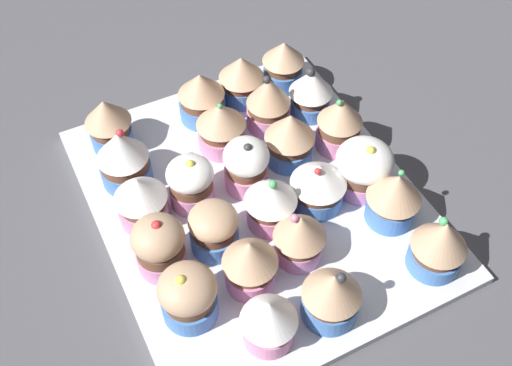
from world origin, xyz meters
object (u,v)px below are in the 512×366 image
(cupcake_0, at_px, (108,123))
(cupcake_16, at_px, (268,102))
(cupcake_6, at_px, (214,228))
(cupcake_11, at_px, (243,166))
(cupcake_22, at_px, (364,167))
(cupcake_19, at_px, (283,63))
(cupcake_5, at_px, (191,182))
(cupcake_20, at_px, (311,91))
(cupcake_9, at_px, (201,96))
(cupcake_3, at_px, (159,245))
(cupcake_15, at_px, (241,78))
(cupcake_17, at_px, (290,137))
(cupcake_4, at_px, (188,295))
(cupcake_7, at_px, (250,263))
(cupcake_12, at_px, (268,202))
(cupcake_1, at_px, (123,158))
(cupcake_13, at_px, (300,236))
(cupcake_18, at_px, (318,184))
(cupcake_23, at_px, (394,196))
(cupcake_2, at_px, (141,199))
(cupcake_10, at_px, (220,126))
(cupcake_8, at_px, (269,320))
(baking_tray, at_px, (256,202))
(cupcake_21, at_px, (340,123))
(cupcake_24, at_px, (439,244))
(cupcake_14, at_px, (333,294))

(cupcake_0, xyz_separation_m, cupcake_16, (0.06, 0.20, -0.00))
(cupcake_6, relative_size, cupcake_11, 0.85)
(cupcake_22, bearing_deg, cupcake_19, 178.84)
(cupcake_5, distance_m, cupcake_20, 0.21)
(cupcake_9, relative_size, cupcake_20, 0.96)
(cupcake_11, xyz_separation_m, cupcake_16, (-0.08, 0.07, 0.00))
(cupcake_3, distance_m, cupcake_15, 0.28)
(cupcake_6, distance_m, cupcake_17, 0.16)
(cupcake_4, bearing_deg, cupcake_3, -175.91)
(cupcake_7, height_order, cupcake_22, cupcake_7)
(cupcake_11, distance_m, cupcake_12, 0.06)
(cupcake_6, height_order, cupcake_16, cupcake_16)
(cupcake_1, distance_m, cupcake_19, 0.26)
(cupcake_13, distance_m, cupcake_18, 0.08)
(cupcake_15, height_order, cupcake_23, cupcake_23)
(cupcake_2, bearing_deg, cupcake_9, 134.10)
(cupcake_3, xyz_separation_m, cupcake_6, (0.00, 0.06, -0.01))
(cupcake_9, bearing_deg, cupcake_18, 18.01)
(cupcake_13, bearing_deg, cupcake_2, -132.92)
(cupcake_10, bearing_deg, cupcake_23, 33.63)
(cupcake_3, height_order, cupcake_8, cupcake_3)
(cupcake_6, xyz_separation_m, cupcake_11, (-0.06, 0.07, 0.00))
(baking_tray, height_order, cupcake_1, cupcake_1)
(cupcake_10, distance_m, cupcake_18, 0.15)
(cupcake_16, bearing_deg, cupcake_1, -88.22)
(cupcake_2, bearing_deg, cupcake_21, 89.63)
(cupcake_8, bearing_deg, cupcake_5, 179.99)
(cupcake_7, relative_size, cupcake_13, 1.02)
(cupcake_11, bearing_deg, cupcake_2, -93.71)
(cupcake_18, height_order, cupcake_24, cupcake_24)
(cupcake_23, bearing_deg, cupcake_14, -59.55)
(cupcake_0, xyz_separation_m, cupcake_13, (0.25, 0.13, -0.00))
(cupcake_11, bearing_deg, cupcake_20, 118.93)
(cupcake_22, bearing_deg, cupcake_10, -138.16)
(cupcake_1, height_order, cupcake_24, cupcake_1)
(cupcake_6, relative_size, cupcake_12, 0.84)
(cupcake_9, height_order, cupcake_16, cupcake_16)
(cupcake_19, height_order, cupcake_20, cupcake_20)
(cupcake_22, height_order, cupcake_24, cupcake_24)
(cupcake_2, xyz_separation_m, cupcake_7, (0.13, 0.07, 0.00))
(baking_tray, bearing_deg, cupcake_22, 71.84)
(cupcake_9, height_order, cupcake_14, cupcake_14)
(cupcake_4, xyz_separation_m, cupcake_6, (-0.06, 0.06, -0.00))
(cupcake_10, height_order, cupcake_13, same)
(cupcake_7, distance_m, cupcake_20, 0.28)
(cupcake_16, height_order, cupcake_24, cupcake_16)
(cupcake_2, height_order, cupcake_24, cupcake_24)
(cupcake_13, relative_size, cupcake_14, 0.98)
(cupcake_18, xyz_separation_m, cupcake_23, (0.06, 0.06, 0.01))
(cupcake_0, bearing_deg, cupcake_17, 57.25)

